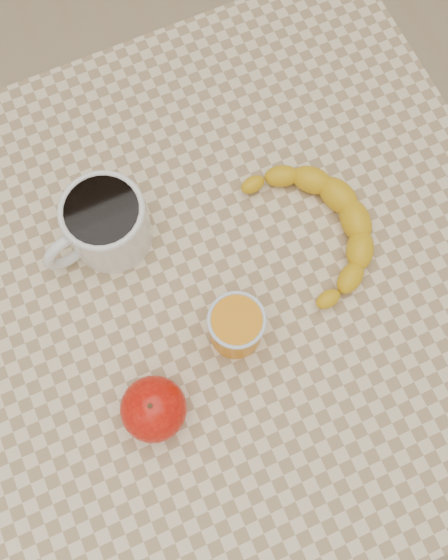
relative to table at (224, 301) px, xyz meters
name	(u,v)px	position (x,y,z in m)	size (l,w,h in m)	color
ground	(224,371)	(0.00, 0.00, -0.66)	(3.00, 3.00, 0.00)	tan
table	(224,301)	(0.00, 0.00, 0.00)	(0.80, 0.80, 0.75)	beige
coffee_mug	(105,223)	(-0.11, 0.12, 0.13)	(0.16, 0.13, 0.09)	white
orange_juice_glass	(236,327)	(-0.01, -0.07, 0.13)	(0.07, 0.07, 0.08)	orange
apple	(154,409)	(-0.14, -0.11, 0.12)	(0.09, 0.09, 0.07)	#A50805
banana	(316,229)	(0.14, 0.01, 0.11)	(0.19, 0.26, 0.04)	gold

